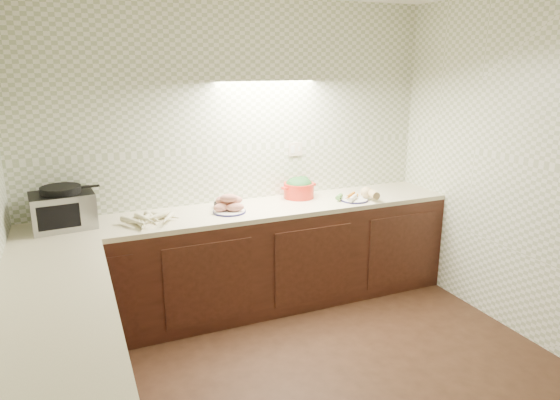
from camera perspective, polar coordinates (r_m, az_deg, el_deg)
name	(u,v)px	position (r m, az deg, el deg)	size (l,w,h in m)	color
room	(343,151)	(2.68, 7.27, 5.56)	(3.60, 3.60, 2.60)	black
counter	(196,317)	(3.44, -9.57, -13.08)	(3.60, 3.60, 0.90)	black
toaster_oven	(63,208)	(4.00, -23.57, -0.88)	(0.46, 0.37, 0.31)	black
parsnip_pile	(157,218)	(3.92, -13.86, -2.03)	(0.38, 0.39, 0.08)	beige
sweet_potato_plate	(229,205)	(4.08, -5.84, -0.62)	(0.28, 0.27, 0.16)	#171446
onion_bowl	(221,204)	(4.22, -6.74, -0.41)	(0.13, 0.13, 0.10)	black
dutch_oven	(299,188)	(4.49, 2.17, 1.42)	(0.34, 0.31, 0.19)	red
veg_plate	(359,196)	(4.47, 9.07, 0.50)	(0.37, 0.26, 0.12)	#171446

